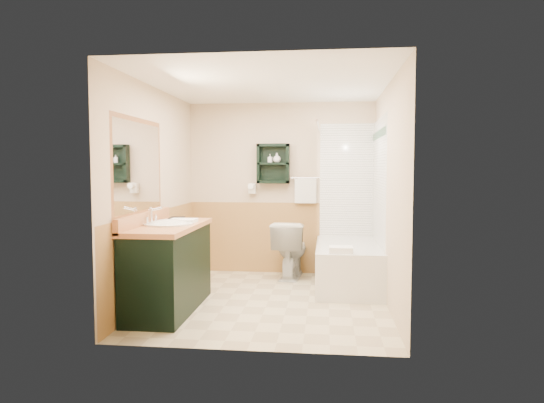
# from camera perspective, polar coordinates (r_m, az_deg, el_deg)

# --- Properties ---
(floor) EXTENTS (3.00, 3.00, 0.00)m
(floor) POSITION_cam_1_polar(r_m,az_deg,el_deg) (5.56, -0.42, -11.59)
(floor) COLOR beige
(floor) RESTS_ON ground
(back_wall) EXTENTS (2.60, 0.04, 2.40)m
(back_wall) POSITION_cam_1_polar(r_m,az_deg,el_deg) (6.87, 1.08, 1.55)
(back_wall) COLOR beige
(back_wall) RESTS_ON ground
(left_wall) EXTENTS (0.04, 3.00, 2.40)m
(left_wall) POSITION_cam_1_polar(r_m,az_deg,el_deg) (5.67, -13.80, 0.92)
(left_wall) COLOR beige
(left_wall) RESTS_ON ground
(right_wall) EXTENTS (0.04, 3.00, 2.40)m
(right_wall) POSITION_cam_1_polar(r_m,az_deg,el_deg) (5.37, 13.72, 0.75)
(right_wall) COLOR beige
(right_wall) RESTS_ON ground
(ceiling) EXTENTS (2.60, 3.00, 0.04)m
(ceiling) POSITION_cam_1_polar(r_m,az_deg,el_deg) (5.43, -0.43, 13.83)
(ceiling) COLOR white
(ceiling) RESTS_ON back_wall
(wainscot_left) EXTENTS (2.98, 2.98, 1.00)m
(wainscot_left) POSITION_cam_1_polar(r_m,az_deg,el_deg) (5.74, -13.35, -6.08)
(wainscot_left) COLOR tan
(wainscot_left) RESTS_ON left_wall
(wainscot_back) EXTENTS (2.58, 2.58, 1.00)m
(wainscot_back) POSITION_cam_1_polar(r_m,az_deg,el_deg) (6.90, 1.04, -4.28)
(wainscot_back) COLOR tan
(wainscot_back) RESTS_ON back_wall
(mirror_frame) EXTENTS (1.30, 1.30, 1.00)m
(mirror_frame) POSITION_cam_1_polar(r_m,az_deg,el_deg) (5.13, -15.45, 3.93)
(mirror_frame) COLOR brown
(mirror_frame) RESTS_ON left_wall
(mirror_glass) EXTENTS (1.20, 1.20, 0.90)m
(mirror_glass) POSITION_cam_1_polar(r_m,az_deg,el_deg) (5.13, -15.39, 3.93)
(mirror_glass) COLOR white
(mirror_glass) RESTS_ON left_wall
(tile_right) EXTENTS (1.50, 1.50, 2.10)m
(tile_right) POSITION_cam_1_polar(r_m,az_deg,el_deg) (6.11, 12.43, -0.25)
(tile_right) COLOR white
(tile_right) RESTS_ON right_wall
(tile_back) EXTENTS (0.95, 0.95, 2.10)m
(tile_back) POSITION_cam_1_polar(r_m,az_deg,el_deg) (6.81, 9.65, 0.21)
(tile_back) COLOR white
(tile_back) RESTS_ON back_wall
(tile_accent) EXTENTS (1.50, 1.50, 0.10)m
(tile_accent) POSITION_cam_1_polar(r_m,az_deg,el_deg) (6.11, 12.45, 7.72)
(tile_accent) COLOR #124127
(tile_accent) RESTS_ON right_wall
(wall_shelf) EXTENTS (0.45, 0.15, 0.55)m
(wall_shelf) POSITION_cam_1_polar(r_m,az_deg,el_deg) (6.76, 0.14, 4.48)
(wall_shelf) COLOR black
(wall_shelf) RESTS_ON back_wall
(hair_dryer) EXTENTS (0.10, 0.24, 0.18)m
(hair_dryer) POSITION_cam_1_polar(r_m,az_deg,el_deg) (6.83, -2.34, 1.53)
(hair_dryer) COLOR white
(hair_dryer) RESTS_ON back_wall
(towel_bar) EXTENTS (0.40, 0.06, 0.40)m
(towel_bar) POSITION_cam_1_polar(r_m,az_deg,el_deg) (6.77, 3.98, 2.78)
(towel_bar) COLOR white
(towel_bar) RESTS_ON back_wall
(curtain_rod) EXTENTS (0.03, 1.60, 0.03)m
(curtain_rod) POSITION_cam_1_polar(r_m,az_deg,el_deg) (6.09, 5.44, 8.76)
(curtain_rod) COLOR silver
(curtain_rod) RESTS_ON back_wall
(shower_curtain) EXTENTS (1.05, 1.05, 1.70)m
(shower_curtain) POSITION_cam_1_polar(r_m,az_deg,el_deg) (6.25, 5.42, 0.83)
(shower_curtain) COLOR #C0B491
(shower_curtain) RESTS_ON curtain_rod
(vanity) EXTENTS (0.59, 1.43, 0.90)m
(vanity) POSITION_cam_1_polar(r_m,az_deg,el_deg) (5.23, -12.03, -7.59)
(vanity) COLOR black
(vanity) RESTS_ON ground
(bathtub) EXTENTS (0.81, 1.50, 0.54)m
(bathtub) POSITION_cam_1_polar(r_m,az_deg,el_deg) (6.17, 9.03, -7.49)
(bathtub) COLOR silver
(bathtub) RESTS_ON ground
(toilet) EXTENTS (0.50, 0.81, 0.76)m
(toilet) POSITION_cam_1_polar(r_m,az_deg,el_deg) (6.63, 2.19, -5.67)
(toilet) COLOR silver
(toilet) RESTS_ON ground
(counter_towel) EXTENTS (0.28, 0.22, 0.04)m
(counter_towel) POSITION_cam_1_polar(r_m,az_deg,el_deg) (5.31, -10.41, -2.24)
(counter_towel) COLOR white
(counter_towel) RESTS_ON vanity
(vanity_book) EXTENTS (0.17, 0.04, 0.22)m
(vanity_book) POSITION_cam_1_polar(r_m,az_deg,el_deg) (5.71, -11.97, -0.92)
(vanity_book) COLOR black
(vanity_book) RESTS_ON vanity
(tub_towel) EXTENTS (0.26, 0.22, 0.07)m
(tub_towel) POSITION_cam_1_polar(r_m,az_deg,el_deg) (5.52, 8.11, -5.63)
(tub_towel) COLOR white
(tub_towel) RESTS_ON bathtub
(soap_bottle_a) EXTENTS (0.08, 0.12, 0.05)m
(soap_bottle_a) POSITION_cam_1_polar(r_m,az_deg,el_deg) (6.76, -0.23, 4.83)
(soap_bottle_a) COLOR silver
(soap_bottle_a) RESTS_ON wall_shelf
(soap_bottle_b) EXTENTS (0.11, 0.14, 0.10)m
(soap_bottle_b) POSITION_cam_1_polar(r_m,az_deg,el_deg) (6.75, 0.58, 5.05)
(soap_bottle_b) COLOR silver
(soap_bottle_b) RESTS_ON wall_shelf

